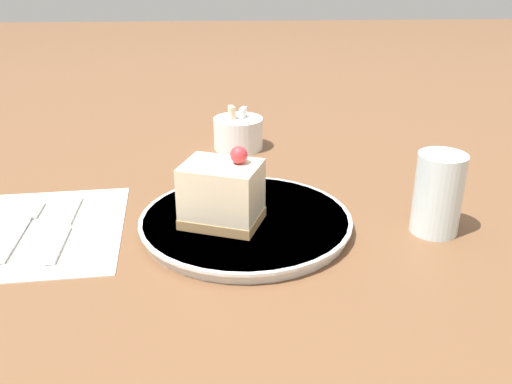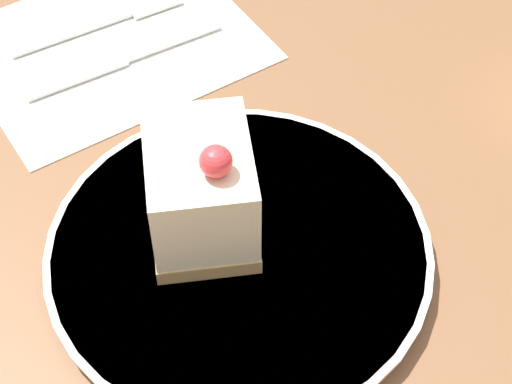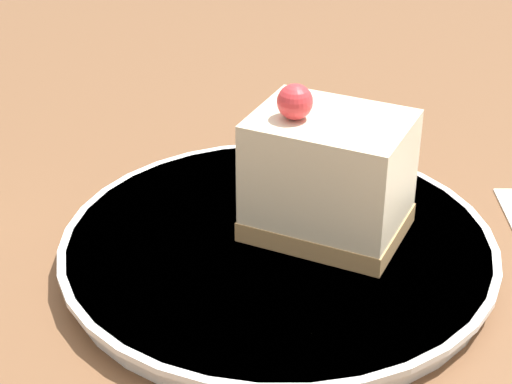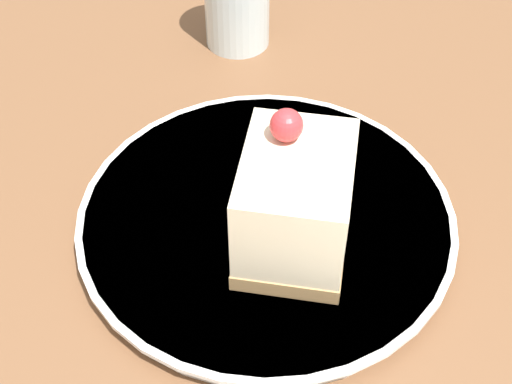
# 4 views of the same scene
# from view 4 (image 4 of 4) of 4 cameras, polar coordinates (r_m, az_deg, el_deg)

# --- Properties ---
(ground_plane) EXTENTS (4.00, 4.00, 0.00)m
(ground_plane) POSITION_cam_4_polar(r_m,az_deg,el_deg) (0.51, -0.68, -5.73)
(ground_plane) COLOR brown
(plate) EXTENTS (0.27, 0.27, 0.02)m
(plate) POSITION_cam_4_polar(r_m,az_deg,el_deg) (0.52, 0.82, -2.25)
(plate) COLOR silver
(plate) RESTS_ON ground_plane
(cake_slice) EXTENTS (0.11, 0.10, 0.10)m
(cake_slice) POSITION_cam_4_polar(r_m,az_deg,el_deg) (0.47, 3.06, -0.59)
(cake_slice) COLOR #AD8451
(cake_slice) RESTS_ON plate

